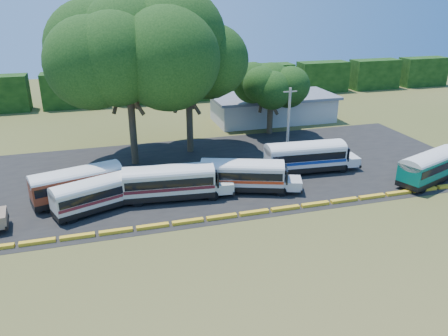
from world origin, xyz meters
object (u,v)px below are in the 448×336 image
object	(u,v)px
bus_cream_west	(99,192)
bus_red	(79,182)
bus_teal	(432,165)
tree_west	(126,45)
bus_white_red	(244,174)

from	to	relation	value
bus_cream_west	bus_red	bearing A→B (deg)	102.05
bus_red	bus_teal	xyz separation A→B (m)	(34.81, -5.52, 0.01)
bus_red	tree_west	size ratio (longest dim) A/B	0.56
bus_red	bus_white_red	distance (m)	15.68
bus_white_red	bus_cream_west	bearing A→B (deg)	-159.44
bus_teal	bus_white_red	bearing A→B (deg)	149.77
bus_teal	tree_west	bearing A→B (deg)	133.19
bus_cream_west	bus_teal	xyz separation A→B (m)	(33.14, -2.99, 0.16)
bus_cream_west	tree_west	bearing A→B (deg)	48.11
tree_west	bus_white_red	bearing A→B (deg)	-48.65
bus_teal	tree_west	world-z (taller)	tree_west
bus_white_red	bus_teal	xyz separation A→B (m)	(19.29, -3.26, 0.06)
bus_red	bus_teal	bearing A→B (deg)	-24.91
bus_red	bus_white_red	world-z (taller)	bus_red
bus_cream_west	tree_west	world-z (taller)	tree_west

